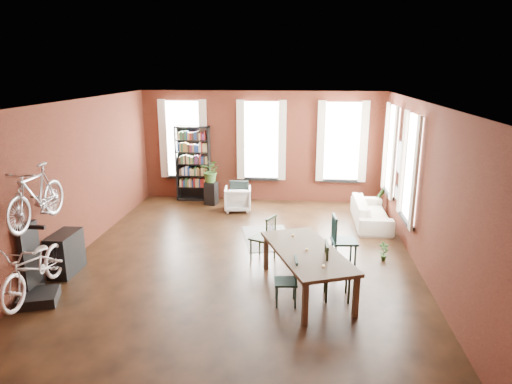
# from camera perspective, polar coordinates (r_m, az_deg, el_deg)

# --- Properties ---
(room) EXTENTS (9.00, 9.04, 3.22)m
(room) POSITION_cam_1_polar(r_m,az_deg,el_deg) (9.41, 0.10, 4.92)
(room) COLOR black
(room) RESTS_ON ground
(dining_table) EXTENTS (1.76, 2.45, 0.76)m
(dining_table) POSITION_cam_1_polar(r_m,az_deg,el_deg) (8.18, 6.30, -9.75)
(dining_table) COLOR brown
(dining_table) RESTS_ON ground
(dining_chair_a) EXTENTS (0.41, 0.41, 0.81)m
(dining_chair_a) POSITION_cam_1_polar(r_m,az_deg,el_deg) (7.72, 3.75, -11.11)
(dining_chair_a) COLOR #183632
(dining_chair_a) RESTS_ON ground
(dining_chair_b) EXTENTS (0.58, 0.58, 0.95)m
(dining_chair_b) POSITION_cam_1_polar(r_m,az_deg,el_deg) (9.35, 0.86, -5.73)
(dining_chair_b) COLOR #21301C
(dining_chair_b) RESTS_ON ground
(dining_chair_c) EXTENTS (0.47, 0.47, 0.99)m
(dining_chair_c) POSITION_cam_1_polar(r_m,az_deg,el_deg) (7.96, 10.14, -9.71)
(dining_chair_c) COLOR black
(dining_chair_c) RESTS_ON ground
(dining_chair_d) EXTENTS (0.53, 0.53, 1.04)m
(dining_chair_d) POSITION_cam_1_polar(r_m,az_deg,el_deg) (9.23, 10.95, -6.02)
(dining_chair_d) COLOR #1B3D3D
(dining_chair_d) RESTS_ON ground
(bookshelf) EXTENTS (1.00, 0.32, 2.20)m
(bookshelf) POSITION_cam_1_polar(r_m,az_deg,el_deg) (13.55, -7.85, 3.54)
(bookshelf) COLOR black
(bookshelf) RESTS_ON ground
(white_armchair) EXTENTS (0.77, 0.73, 0.73)m
(white_armchair) POSITION_cam_1_polar(r_m,az_deg,el_deg) (12.58, -2.29, -0.71)
(white_armchair) COLOR silver
(white_armchair) RESTS_ON ground
(cream_sofa) EXTENTS (0.61, 2.08, 0.81)m
(cream_sofa) POSITION_cam_1_polar(r_m,az_deg,el_deg) (11.84, 14.22, -1.99)
(cream_sofa) COLOR beige
(cream_sofa) RESTS_ON ground
(striped_rug) EXTENTS (1.40, 1.87, 0.01)m
(striped_rug) POSITION_cam_1_polar(r_m,az_deg,el_deg) (10.65, 1.47, -5.75)
(striped_rug) COLOR black
(striped_rug) RESTS_ON ground
(bike_trainer) EXTENTS (0.75, 0.75, 0.17)m
(bike_trainer) POSITION_cam_1_polar(r_m,az_deg,el_deg) (8.69, -25.49, -11.83)
(bike_trainer) COLOR black
(bike_trainer) RESTS_ON ground
(bike_wall_rack) EXTENTS (0.16, 0.60, 1.30)m
(bike_wall_rack) POSITION_cam_1_polar(r_m,az_deg,el_deg) (8.78, -26.32, -7.61)
(bike_wall_rack) COLOR black
(bike_wall_rack) RESTS_ON ground
(console_table) EXTENTS (0.40, 0.80, 0.80)m
(console_table) POSITION_cam_1_polar(r_m,az_deg,el_deg) (9.52, -22.70, -7.06)
(console_table) COLOR black
(console_table) RESTS_ON ground
(plant_stand) EXTENTS (0.38, 0.38, 0.65)m
(plant_stand) POSITION_cam_1_polar(r_m,az_deg,el_deg) (13.22, -5.62, -0.15)
(plant_stand) COLOR black
(plant_stand) RESTS_ON ground
(plant_by_sofa) EXTENTS (0.63, 0.81, 0.32)m
(plant_by_sofa) POSITION_cam_1_polar(r_m,az_deg,el_deg) (12.87, 15.01, -1.80)
(plant_by_sofa) COLOR #306026
(plant_by_sofa) RESTS_ON ground
(plant_small) EXTENTS (0.30, 0.43, 0.14)m
(plant_small) POSITION_cam_1_polar(r_m,az_deg,el_deg) (9.80, 15.61, -7.85)
(plant_small) COLOR #326327
(plant_small) RESTS_ON ground
(bicycle_floor) EXTENTS (0.66, 0.98, 1.85)m
(bicycle_floor) POSITION_cam_1_polar(r_m,az_deg,el_deg) (8.29, -26.29, -5.59)
(bicycle_floor) COLOR beige
(bicycle_floor) RESTS_ON bike_trainer
(bicycle_hung) EXTENTS (0.47, 1.00, 1.66)m
(bicycle_hung) POSITION_cam_1_polar(r_m,az_deg,el_deg) (8.23, -26.05, 1.81)
(bicycle_hung) COLOR #A5A8AD
(bicycle_hung) RESTS_ON bike_wall_rack
(plant_on_stand) EXTENTS (0.74, 0.79, 0.52)m
(plant_on_stand) POSITION_cam_1_polar(r_m,az_deg,el_deg) (13.09, -5.63, 2.34)
(plant_on_stand) COLOR #386327
(plant_on_stand) RESTS_ON plant_stand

